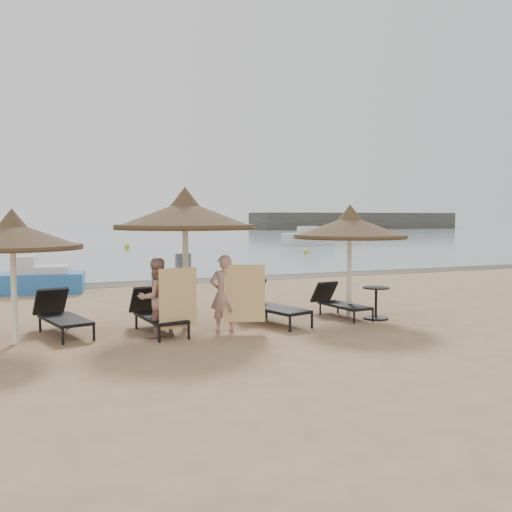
{
  "coord_description": "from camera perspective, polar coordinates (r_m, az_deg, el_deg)",
  "views": [
    {
      "loc": [
        -3.77,
        -10.42,
        2.35
      ],
      "look_at": [
        1.18,
        1.2,
        1.47
      ],
      "focal_mm": 40.0,
      "sensor_mm": 36.0,
      "label": 1
    }
  ],
  "objects": [
    {
      "name": "buoy_mid",
      "position": [
        42.54,
        -12.78,
        1.0
      ],
      "size": [
        0.4,
        0.4,
        0.4
      ],
      "primitive_type": "sphere",
      "color": "yellow",
      "rests_on": "ground"
    },
    {
      "name": "towel_right",
      "position": [
        11.49,
        -1.17,
        -3.77
      ],
      "size": [
        0.78,
        0.31,
        1.16
      ],
      "rotation": [
        0.0,
        0.0,
        -0.36
      ],
      "color": "orange",
      "rests_on": "ground"
    },
    {
      "name": "bag_patterned",
      "position": [
        12.28,
        -7.3,
        -0.72
      ],
      "size": [
        0.34,
        0.18,
        0.41
      ],
      "rotation": [
        0.0,
        0.0,
        0.22
      ],
      "color": "silver",
      "rests_on": "ground"
    },
    {
      "name": "palapa_left",
      "position": [
        11.29,
        -23.19,
        1.84
      ],
      "size": [
        2.52,
        2.52,
        2.5
      ],
      "rotation": [
        0.0,
        0.0,
        -0.27
      ],
      "color": "white",
      "rests_on": "ground"
    },
    {
      "name": "lounger_far_right",
      "position": [
        13.59,
        8.24,
        -4.53
      ],
      "size": [
        0.73,
        1.78,
        0.77
      ],
      "rotation": [
        0.0,
        0.0,
        0.09
      ],
      "color": "black",
      "rests_on": "ground"
    },
    {
      "name": "sea",
      "position": [
        90.53,
        -20.7,
        2.26
      ],
      "size": [
        200.0,
        140.0,
        0.03
      ],
      "primitive_type": "cube",
      "color": "gray",
      "rests_on": "ground"
    },
    {
      "name": "towel_left",
      "position": [
        10.99,
        -7.79,
        -4.18
      ],
      "size": [
        0.8,
        0.23,
        1.15
      ],
      "rotation": [
        0.0,
        0.0,
        0.26
      ],
      "color": "orange",
      "rests_on": "ground"
    },
    {
      "name": "wet_sand_strip",
      "position": [
        20.31,
        -12.25,
        -2.74
      ],
      "size": [
        200.0,
        1.6,
        0.01
      ],
      "primitive_type": "cube",
      "color": "#463A23",
      "rests_on": "ground"
    },
    {
      "name": "person_right",
      "position": [
        11.58,
        -3.24,
        -3.16
      ],
      "size": [
        0.9,
        0.65,
        1.82
      ],
      "primitive_type": "imported",
      "rotation": [
        0.0,
        0.0,
        3.02
      ],
      "color": "tan",
      "rests_on": "ground"
    },
    {
      "name": "person_left",
      "position": [
        11.22,
        -9.99,
        -3.52
      ],
      "size": [
        0.94,
        0.73,
        1.79
      ],
      "primitive_type": "imported",
      "rotation": [
        0.0,
        0.0,
        3.41
      ],
      "color": "tan",
      "rests_on": "ground"
    },
    {
      "name": "bag_dark",
      "position": [
        11.98,
        -6.84,
        -2.12
      ],
      "size": [
        0.24,
        0.15,
        0.32
      ],
      "rotation": [
        0.0,
        0.0,
        -0.37
      ],
      "color": "black",
      "rests_on": "ground"
    },
    {
      "name": "palapa_center",
      "position": [
        12.06,
        -7.1,
        4.03
      ],
      "size": [
        3.0,
        3.0,
        2.97
      ],
      "rotation": [
        0.0,
        0.0,
        0.31
      ],
      "color": "white",
      "rests_on": "ground"
    },
    {
      "name": "lounger_far_left",
      "position": [
        12.14,
        -18.96,
        -5.53
      ],
      "size": [
        1.07,
        2.04,
        0.87
      ],
      "rotation": [
        0.0,
        0.0,
        0.23
      ],
      "color": "black",
      "rests_on": "ground"
    },
    {
      "name": "ground",
      "position": [
        11.33,
        -3.16,
        -8.0
      ],
      "size": [
        160.0,
        160.0,
        0.0
      ],
      "primitive_type": "plane",
      "color": "#A78257",
      "rests_on": "ground"
    },
    {
      "name": "pedal_boat",
      "position": [
        18.79,
        -20.67,
        -2.15
      ],
      "size": [
        2.66,
        1.85,
        1.14
      ],
      "rotation": [
        0.0,
        0.0,
        -0.17
      ],
      "color": "#276BBA",
      "rests_on": "ground"
    },
    {
      "name": "lounger_near_left",
      "position": [
        11.89,
        -9.96,
        -5.56
      ],
      "size": [
        0.83,
        2.0,
        0.87
      ],
      "rotation": [
        0.0,
        0.0,
        0.09
      ],
      "color": "black",
      "rests_on": "ground"
    },
    {
      "name": "palapa_right",
      "position": [
        13.39,
        9.37,
        2.83
      ],
      "size": [
        2.65,
        2.65,
        2.63
      ],
      "rotation": [
        0.0,
        0.0,
        -0.2
      ],
      "color": "white",
      "rests_on": "ground"
    },
    {
      "name": "lounger_near_right",
      "position": [
        12.69,
        1.19,
        -4.81
      ],
      "size": [
        1.16,
        2.14,
        0.91
      ],
      "rotation": [
        0.0,
        0.0,
        0.25
      ],
      "color": "black",
      "rests_on": "ground"
    },
    {
      "name": "buoy_right",
      "position": [
        35.85,
        5.0,
        0.47
      ],
      "size": [
        0.32,
        0.32,
        0.32
      ],
      "primitive_type": "sphere",
      "color": "yellow",
      "rests_on": "ground"
    },
    {
      "name": "side_table",
      "position": [
        13.38,
        11.91,
        -4.72
      ],
      "size": [
        0.61,
        0.61,
        0.74
      ],
      "rotation": [
        0.0,
        0.0,
        -0.35
      ],
      "color": "black",
      "rests_on": "ground"
    }
  ]
}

